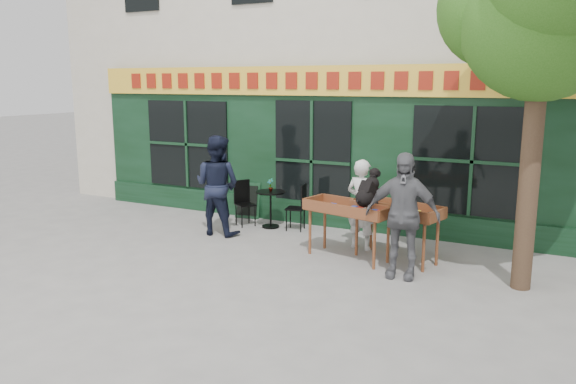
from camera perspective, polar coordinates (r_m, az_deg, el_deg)
name	(u,v)px	position (r m, az deg, el deg)	size (l,w,h in m)	color
ground	(257,253)	(9.98, -3.17, -6.24)	(80.00, 80.00, 0.00)	slate
building	(374,1)	(15.12, 8.69, 18.60)	(14.00, 7.26, 10.00)	beige
book_cart_center	(349,211)	(9.54, 6.17, -1.98)	(1.60, 0.93, 0.99)	brown
dog	(368,187)	(9.29, 8.14, 0.56)	(0.34, 0.60, 0.60)	black
woman	(362,204)	(10.14, 7.48, -1.26)	(0.60, 0.39, 1.63)	silver
book_cart_right	(397,213)	(9.55, 10.98, -2.11)	(1.61, 1.00, 0.99)	brown
man_right	(402,215)	(8.74, 11.53, -2.34)	(1.14, 0.48, 1.95)	#535357
bistro_table	(271,202)	(11.58, -1.78, -1.00)	(0.60, 0.60, 0.76)	black
bistro_chair_left	(243,199)	(11.84, -4.55, -0.69)	(0.50, 0.50, 0.95)	black
bistro_chair_right	(300,204)	(11.35, 1.20, -1.18)	(0.43, 0.42, 0.95)	black
potted_plant	(270,185)	(11.51, -1.79, 0.73)	(0.14, 0.10, 0.27)	gray
man_left	(217,185)	(11.10, -7.21, 0.70)	(0.96, 0.74, 1.97)	black
chalkboard	(247,200)	(12.45, -4.14, -0.85)	(0.59, 0.29, 0.79)	black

